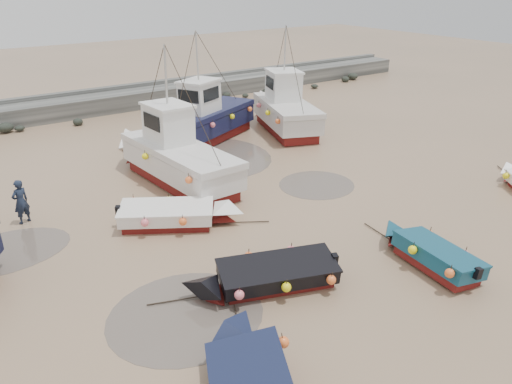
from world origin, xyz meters
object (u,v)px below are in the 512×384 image
at_px(dinghy_5, 176,212).
at_px(person, 25,222).
at_px(dinghy_2, 428,250).
at_px(dinghy_4, 266,272).
at_px(cabin_boat_2, 204,119).
at_px(cabin_boat_1, 173,154).
at_px(cabin_boat_3, 283,108).

bearing_deg(dinghy_5, person, -95.58).
height_order(dinghy_2, person, dinghy_2).
xyz_separation_m(dinghy_4, dinghy_5, (-0.40, 5.41, 0.00)).
bearing_deg(dinghy_2, cabin_boat_2, 95.90).
xyz_separation_m(dinghy_4, cabin_boat_1, (1.55, 9.56, 0.79)).
distance_m(dinghy_4, person, 10.49).
bearing_deg(dinghy_5, dinghy_4, 35.57).
height_order(dinghy_4, cabin_boat_1, cabin_boat_1).
xyz_separation_m(cabin_boat_2, cabin_boat_3, (5.29, -0.58, 0.01)).
bearing_deg(dinghy_2, cabin_boat_3, 76.97).
bearing_deg(cabin_boat_2, person, 88.87).
bearing_deg(dinghy_4, dinghy_2, -91.87).
xyz_separation_m(dinghy_2, dinghy_4, (-5.27, 2.03, -0.02)).
relative_size(cabin_boat_2, person, 4.99).
bearing_deg(dinghy_4, person, 49.36).
bearing_deg(cabin_boat_3, dinghy_4, -110.55).
relative_size(cabin_boat_2, cabin_boat_3, 1.00).
relative_size(cabin_boat_1, person, 5.62).
xyz_separation_m(dinghy_4, cabin_boat_2, (5.64, 13.88, 0.82)).
xyz_separation_m(dinghy_4, person, (-5.26, 9.06, -0.55)).
distance_m(dinghy_5, person, 6.10).
relative_size(dinghy_2, dinghy_4, 0.90).
bearing_deg(cabin_boat_2, cabin_boat_1, 111.55).
relative_size(cabin_boat_1, cabin_boat_3, 1.12).
distance_m(cabin_boat_1, person, 6.96).
distance_m(dinghy_4, cabin_boat_2, 15.00).
relative_size(dinghy_2, cabin_boat_2, 0.58).
relative_size(dinghy_2, dinghy_5, 0.97).
bearing_deg(cabin_boat_1, cabin_boat_3, 16.88).
xyz_separation_m(cabin_boat_1, person, (-6.81, -0.51, -1.34)).
relative_size(cabin_boat_1, cabin_boat_2, 1.13).
height_order(dinghy_5, cabin_boat_3, cabin_boat_3).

